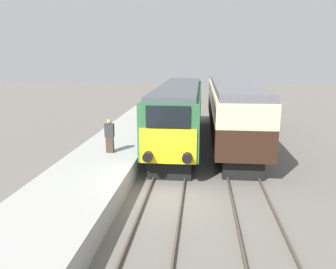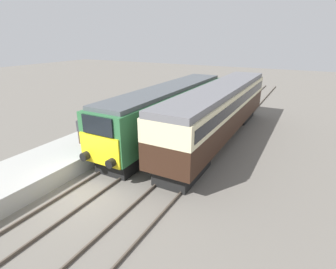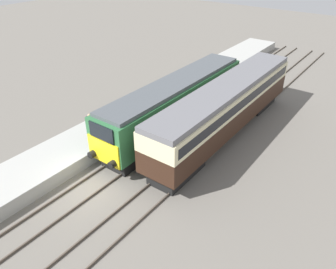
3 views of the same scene
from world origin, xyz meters
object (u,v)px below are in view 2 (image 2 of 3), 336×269
Objects in this scene: passenger_carriage at (220,108)px; person_on_platform at (81,131)px; locomotive at (169,110)px; luggage_crate at (146,117)px.

passenger_carriage reaches higher than person_on_platform.
locomotive reaches higher than person_on_platform.
person_on_platform is at bearing -98.55° from luggage_crate.
luggage_crate is at bearing 173.71° from locomotive.
luggage_crate is (0.87, 5.82, -0.53)m from person_on_platform.
passenger_carriage is 5.83m from luggage_crate.
passenger_carriage is at bearing 21.16° from locomotive.
luggage_crate is at bearing 81.45° from person_on_platform.
locomotive is 2.41m from luggage_crate.
luggage_crate is (-5.60, -1.07, -1.19)m from passenger_carriage.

